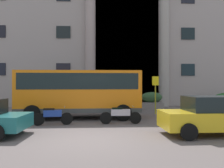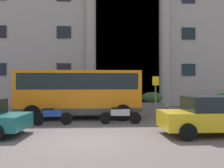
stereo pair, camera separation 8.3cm
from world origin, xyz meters
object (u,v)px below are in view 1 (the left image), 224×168
at_px(bus_stop_sign, 155,91).
at_px(hedge_planter_entrance_left, 66,100).
at_px(hedge_planter_far_west, 152,101).
at_px(scooter_by_planter, 52,116).
at_px(orange_minibus, 80,90).
at_px(motorcycle_near_kerb, 120,115).
at_px(parked_estate_mid, 216,115).

height_order(bus_stop_sign, hedge_planter_entrance_left, bus_stop_sign).
distance_m(hedge_planter_far_west, scooter_by_planter, 9.61).
height_order(orange_minibus, bus_stop_sign, orange_minibus).
bearing_deg(motorcycle_near_kerb, hedge_planter_entrance_left, 117.41).
height_order(bus_stop_sign, parked_estate_mid, bus_stop_sign).
relative_size(hedge_planter_entrance_left, motorcycle_near_kerb, 0.77).
relative_size(bus_stop_sign, hedge_planter_far_west, 1.40).
xyz_separation_m(orange_minibus, motorcycle_near_kerb, (2.18, -2.09, -1.19)).
bearing_deg(bus_stop_sign, parked_estate_mid, -82.54).
relative_size(orange_minibus, hedge_planter_entrance_left, 4.33).
distance_m(hedge_planter_entrance_left, motorcycle_near_kerb, 8.32).
distance_m(hedge_planter_far_west, parked_estate_mid, 9.63).
xyz_separation_m(bus_stop_sign, motorcycle_near_kerb, (-2.72, -3.74, -1.11)).
relative_size(bus_stop_sign, hedge_planter_entrance_left, 1.57).
bearing_deg(scooter_by_planter, hedge_planter_far_west, 39.40).
bearing_deg(parked_estate_mid, scooter_by_planter, 158.49).
xyz_separation_m(hedge_planter_far_west, motorcycle_near_kerb, (-3.17, -6.87, -0.20)).
bearing_deg(parked_estate_mid, orange_minibus, 138.67).
height_order(scooter_by_planter, motorcycle_near_kerb, same).
height_order(hedge_planter_entrance_left, hedge_planter_far_west, hedge_planter_entrance_left).
bearing_deg(orange_minibus, hedge_planter_far_west, 40.17).
distance_m(bus_stop_sign, motorcycle_near_kerb, 4.76).
distance_m(orange_minibus, scooter_by_planter, 2.83).
bearing_deg(bus_stop_sign, motorcycle_near_kerb, -126.00).
relative_size(hedge_planter_entrance_left, parked_estate_mid, 0.37).
distance_m(bus_stop_sign, scooter_by_planter, 7.31).
relative_size(bus_stop_sign, scooter_by_planter, 1.30).
bearing_deg(orange_minibus, scooter_by_planter, -118.71).
bearing_deg(hedge_planter_far_west, bus_stop_sign, -98.13).
relative_size(orange_minibus, parked_estate_mid, 1.62).
distance_m(hedge_planter_far_west, motorcycle_near_kerb, 7.57).
height_order(bus_stop_sign, motorcycle_near_kerb, bus_stop_sign).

